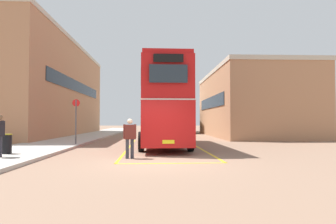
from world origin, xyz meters
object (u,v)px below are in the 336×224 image
(double_decker_bus, at_px, (163,105))
(single_deck_bus, at_px, (184,120))
(litter_bin, at_px, (7,144))
(bus_stop_sign, at_px, (76,117))
(pedestrian_boarding, at_px, (130,136))

(double_decker_bus, xyz_separation_m, single_deck_bus, (3.29, 20.27, -0.87))
(single_deck_bus, height_order, litter_bin, single_deck_bus)
(bus_stop_sign, bearing_deg, pedestrian_boarding, -56.46)
(single_deck_bus, height_order, pedestrian_boarding, single_deck_bus)
(pedestrian_boarding, bearing_deg, double_decker_bus, 75.45)
(single_deck_bus, relative_size, bus_stop_sign, 3.63)
(pedestrian_boarding, bearing_deg, single_deck_bus, 79.58)
(pedestrian_boarding, distance_m, litter_bin, 5.35)
(single_deck_bus, bearing_deg, bus_stop_sign, -112.78)
(bus_stop_sign, bearing_deg, litter_bin, -106.92)
(double_decker_bus, xyz_separation_m, litter_bin, (-6.80, -5.12, -1.95))
(double_decker_bus, distance_m, pedestrian_boarding, 6.21)
(litter_bin, distance_m, bus_stop_sign, 5.36)
(single_deck_bus, xyz_separation_m, bus_stop_sign, (-8.57, -20.39, 0.12))
(single_deck_bus, bearing_deg, double_decker_bus, -99.21)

